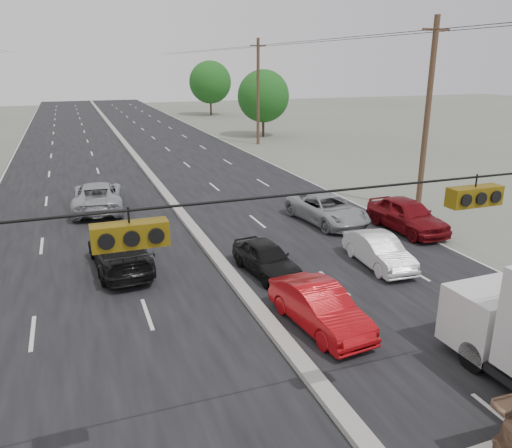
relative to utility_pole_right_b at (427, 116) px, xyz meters
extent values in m
cube|color=black|center=(-12.50, 15.00, -5.11)|extent=(20.00, 160.00, 0.02)
cube|color=gray|center=(-12.50, 15.00, -5.01)|extent=(0.50, 160.00, 0.20)
cylinder|color=#422D1E|center=(0.00, 0.00, -0.11)|extent=(0.30, 0.30, 10.00)
cube|color=#422D1E|center=(0.00, 0.00, 4.19)|extent=(1.60, 0.12, 0.12)
cylinder|color=#422D1E|center=(0.00, 25.00, -0.11)|extent=(0.30, 0.30, 10.00)
cube|color=#422D1E|center=(0.00, 25.00, 4.19)|extent=(1.60, 0.12, 0.12)
cylinder|color=black|center=(-12.50, -15.00, 0.69)|extent=(25.00, 0.04, 0.04)
cube|color=#72590C|center=(-17.00, -15.00, 0.34)|extent=(1.05, 0.30, 0.35)
cube|color=#72590C|center=(-11.00, -15.00, 0.34)|extent=(1.05, 0.30, 0.35)
cylinder|color=#382619|center=(2.50, 30.00, -3.85)|extent=(0.28, 0.28, 2.52)
sphere|color=#144B14|center=(2.50, 30.00, -0.77)|extent=(5.60, 5.60, 5.60)
cylinder|color=#382619|center=(3.50, 55.00, -3.67)|extent=(0.28, 0.28, 2.88)
sphere|color=#144B14|center=(3.50, 55.00, -0.15)|extent=(6.40, 6.40, 6.40)
cube|color=silver|center=(-7.41, -12.83, -3.97)|extent=(2.21, 1.77, 1.63)
cylinder|color=black|center=(-8.36, -13.08, -4.70)|extent=(0.29, 0.82, 0.82)
imported|color=#A90A0F|center=(-11.10, -9.67, -4.44)|extent=(1.84, 4.17, 1.33)
imported|color=black|center=(-11.10, -5.27, -4.48)|extent=(1.90, 3.83, 1.25)
imported|color=silver|center=(-6.65, -6.13, -4.48)|extent=(1.54, 3.86, 1.25)
imported|color=#96999D|center=(-5.87, -0.38, -4.41)|extent=(2.89, 5.28, 1.40)
imported|color=maroon|center=(-2.90, -2.86, -4.32)|extent=(2.02, 4.70, 1.58)
imported|color=black|center=(-16.28, -2.89, -4.39)|extent=(2.31, 5.04, 1.43)
imported|color=#9C9EA3|center=(-16.54, 6.06, -4.33)|extent=(3.00, 5.77, 1.55)
camera|label=1|loc=(-17.64, -21.68, 2.59)|focal=35.00mm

